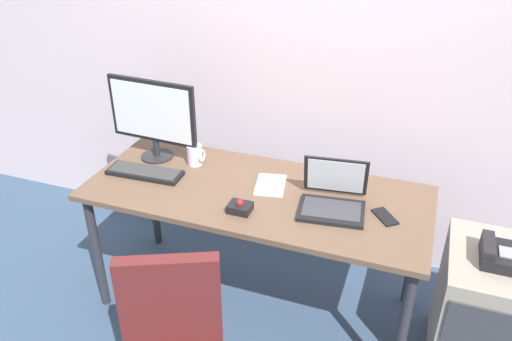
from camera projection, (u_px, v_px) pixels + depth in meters
The scene contains 12 objects.
ground_plane at pixel (256, 301), 2.96m from camera, with size 8.00×8.00×0.00m, color #354B65.
back_wall at pixel (299, 30), 2.85m from camera, with size 6.00×0.10×2.80m, color silver.
desk at pixel (256, 203), 2.63m from camera, with size 1.75×0.73×0.75m.
file_cabinet at pixel (483, 314), 2.41m from camera, with size 0.42×0.53×0.67m.
desk_phone at pixel (499, 254), 2.22m from camera, with size 0.17×0.20×0.09m.
monitor_main at pixel (152, 115), 2.78m from camera, with size 0.53×0.18×0.46m.
keyboard at pixel (145, 172), 2.73m from camera, with size 0.42×0.15×0.03m.
laptop at pixel (333, 198), 2.43m from camera, with size 0.34×0.32×0.23m.
trackball_mouse at pixel (240, 207), 2.42m from camera, with size 0.11×0.09×0.07m.
coffee_mug at pixel (195, 155), 2.81m from camera, with size 0.09×0.08×0.11m.
paper_notepad at pixel (270, 185), 2.63m from camera, with size 0.15×0.21×0.01m, color white.
cell_phone at pixel (385, 217), 2.38m from camera, with size 0.07×0.14×0.01m, color black.
Camera 1 is at (0.75, -2.07, 2.13)m, focal length 35.65 mm.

